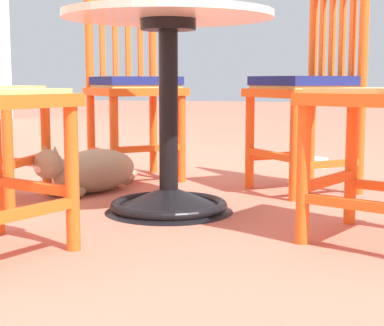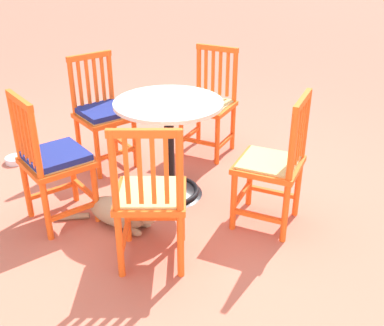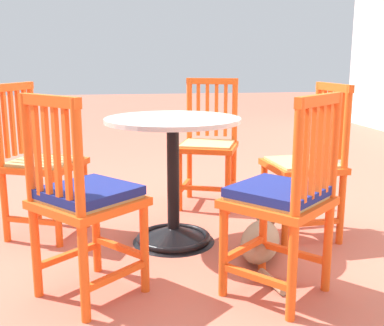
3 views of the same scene
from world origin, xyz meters
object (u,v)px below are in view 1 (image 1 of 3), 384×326
object	(u,v)px
orange_chair_near_fence	(309,89)
orange_chair_by_planter	(133,88)
pet_water_bowl	(313,163)
cafe_table	(169,136)
tabby_cat	(88,172)

from	to	relation	value
orange_chair_near_fence	orange_chair_by_planter	bearing A→B (deg)	81.59
orange_chair_near_fence	orange_chair_by_planter	xyz separation A→B (m)	(0.13, 0.86, 0.00)
orange_chair_by_planter	orange_chair_near_fence	bearing A→B (deg)	-98.41
orange_chair_by_planter	pet_water_bowl	xyz separation A→B (m)	(0.66, -0.83, -0.42)
cafe_table	orange_chair_by_planter	bearing A→B (deg)	28.97
pet_water_bowl	orange_chair_by_planter	bearing A→B (deg)	128.35
orange_chair_by_planter	tabby_cat	distance (m)	0.56
cafe_table	tabby_cat	world-z (taller)	cafe_table
orange_chair_near_fence	pet_water_bowl	bearing A→B (deg)	1.60
orange_chair_near_fence	pet_water_bowl	world-z (taller)	orange_chair_near_fence
pet_water_bowl	tabby_cat	bearing A→B (deg)	141.06
orange_chair_near_fence	pet_water_bowl	distance (m)	0.89
cafe_table	orange_chair_by_planter	world-z (taller)	orange_chair_by_planter
orange_chair_by_planter	pet_water_bowl	size ratio (longest dim) A/B	5.36
tabby_cat	orange_chair_by_planter	bearing A→B (deg)	-6.79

